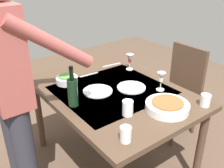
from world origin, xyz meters
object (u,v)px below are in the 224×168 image
chair_near (180,85)px  water_cup_near_right (126,134)px  person_server (12,89)px  wine_bottle (73,91)px  side_bowl_salad (67,79)px  water_cup_near_left (205,100)px  water_cup_far_left (128,108)px  dinner_plate_far (98,91)px  wine_glass_left (161,78)px  dining_table (112,98)px  serving_bowl_pasta (167,106)px  wine_glass_right (130,59)px  dinner_plate_near (131,87)px

chair_near → water_cup_near_right: 1.34m
person_server → wine_bottle: person_server is taller
chair_near → side_bowl_salad: 1.16m
water_cup_near_left → water_cup_far_left: bearing=64.9°
person_server → water_cup_near_right: size_ratio=17.75×
dinner_plate_far → wine_glass_left: bearing=-123.5°
dining_table → wine_glass_left: bearing=-127.9°
wine_glass_left → dinner_plate_far: (0.27, 0.41, -0.10)m
serving_bowl_pasta → water_cup_far_left: bearing=64.5°
person_server → side_bowl_salad: person_server is taller
chair_near → wine_glass_left: chair_near is taller
wine_glass_left → dinner_plate_far: size_ratio=0.66×
wine_glass_right → water_cup_near_right: size_ratio=1.59×
dining_table → person_server: bearing=86.7°
dining_table → serving_bowl_pasta: serving_bowl_pasta is taller
side_bowl_salad → dinner_plate_near: 0.54m
serving_bowl_pasta → dinner_plate_near: size_ratio=1.30×
person_server → dinner_plate_near: bearing=-97.4°
dining_table → water_cup_near_left: water_cup_near_left is taller
serving_bowl_pasta → dinner_plate_near: serving_bowl_pasta is taller
side_bowl_salad → dining_table: bearing=-145.0°
dining_table → wine_glass_right: size_ratio=8.91×
wine_bottle → serving_bowl_pasta: bearing=-133.1°
chair_near → person_server: person_server is taller
wine_bottle → dinner_plate_far: 0.28m
wine_glass_left → water_cup_far_left: (-0.12, 0.44, -0.05)m
water_cup_far_left → dinner_plate_far: 0.40m
wine_bottle → person_server: bearing=79.8°
dining_table → water_cup_near_right: water_cup_near_right is taller
water_cup_far_left → water_cup_near_right: bearing=137.5°
person_server → wine_bottle: (-0.07, -0.38, -0.11)m
chair_near → wine_glass_left: (-0.23, 0.56, 0.32)m
wine_bottle → dinner_plate_far: (0.06, -0.25, -0.10)m
dining_table → dinner_plate_near: 0.18m
dinner_plate_near → dinner_plate_far: same height
wine_glass_right → wine_glass_left: bearing=170.4°
dining_table → wine_glass_left: size_ratio=8.91×
wine_glass_left → water_cup_near_right: (-0.32, 0.63, -0.06)m
dinner_plate_near → dinner_plate_far: 0.28m
person_server → water_cup_far_left: bearing=-123.2°
dinner_plate_near → water_cup_near_right: bearing=136.2°
person_server → dinner_plate_far: person_server is taller
water_cup_far_left → dinner_plate_near: water_cup_far_left is taller
dining_table → serving_bowl_pasta: (-0.47, -0.12, 0.11)m
water_cup_near_left → side_bowl_salad: size_ratio=0.49×
wine_bottle → dinner_plate_near: wine_bottle is taller
water_cup_near_left → water_cup_far_left: (0.24, 0.51, 0.01)m
person_server → wine_glass_left: bearing=-104.9°
wine_bottle → side_bowl_salad: size_ratio=1.64×
chair_near → wine_bottle: size_ratio=3.07×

